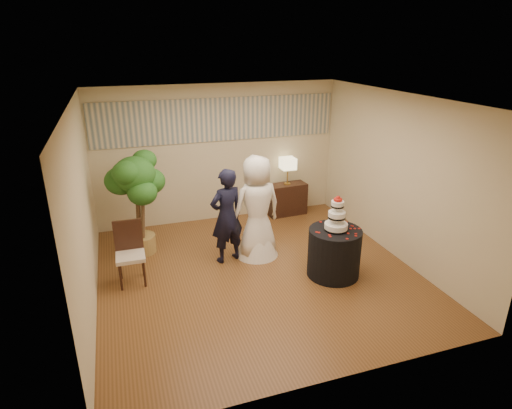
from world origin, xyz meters
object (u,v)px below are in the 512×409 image
object	(u,v)px
table_lamp	(288,171)
ficus_tree	(138,204)
bride	(257,207)
cake_table	(334,253)
wedding_cake	(337,213)
side_chair	(130,255)
console	(287,199)
groom	(227,216)

from	to	relation	value
table_lamp	ficus_tree	size ratio (longest dim) A/B	0.31
bride	cake_table	world-z (taller)	bride
cake_table	table_lamp	world-z (taller)	table_lamp
bride	wedding_cake	world-z (taller)	bride
side_chair	console	bearing A→B (deg)	29.97
wedding_cake	side_chair	xyz separation A→B (m)	(-3.10, 0.77, -0.58)
wedding_cake	ficus_tree	distance (m)	3.40
groom	wedding_cake	bearing A→B (deg)	129.92
bride	table_lamp	world-z (taller)	bride
wedding_cake	console	size ratio (longest dim) A/B	0.69
bride	wedding_cake	distance (m)	1.43
bride	cake_table	size ratio (longest dim) A/B	2.16
ficus_tree	wedding_cake	bearing A→B (deg)	-31.99
groom	ficus_tree	distance (m)	1.59
side_chair	table_lamp	bearing A→B (deg)	29.97
bride	table_lamp	bearing A→B (deg)	-136.54
side_chair	ficus_tree	bearing A→B (deg)	78.65
groom	table_lamp	size ratio (longest dim) A/B	2.84
groom	wedding_cake	size ratio (longest dim) A/B	2.90
groom	console	bearing A→B (deg)	-153.02
wedding_cake	side_chair	world-z (taller)	wedding_cake
console	cake_table	bearing A→B (deg)	-99.50
wedding_cake	table_lamp	xyz separation A→B (m)	(0.27, 2.65, -0.10)
table_lamp	groom	bearing A→B (deg)	-137.27
table_lamp	side_chair	size ratio (longest dim) A/B	0.59
table_lamp	ficus_tree	xyz separation A→B (m)	(-3.15, -0.85, -0.05)
console	ficus_tree	distance (m)	3.32
groom	table_lamp	bearing A→B (deg)	-153.02
table_lamp	wedding_cake	bearing A→B (deg)	-95.88
table_lamp	side_chair	xyz separation A→B (m)	(-3.37, -1.88, -0.48)
bride	cake_table	distance (m)	1.50
console	side_chair	xyz separation A→B (m)	(-3.37, -1.88, 0.15)
cake_table	console	bearing A→B (deg)	84.12
console	side_chair	bearing A→B (deg)	-154.44
ficus_tree	groom	bearing A→B (deg)	-29.31
bride	cake_table	xyz separation A→B (m)	(0.95, -1.05, -0.51)
ficus_tree	side_chair	size ratio (longest dim) A/B	1.88
bride	table_lamp	size ratio (longest dim) A/B	3.12
groom	table_lamp	distance (m)	2.41
bride	side_chair	size ratio (longest dim) A/B	1.83
table_lamp	cake_table	bearing A→B (deg)	-95.88
wedding_cake	ficus_tree	xyz separation A→B (m)	(-2.88, 1.80, -0.15)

